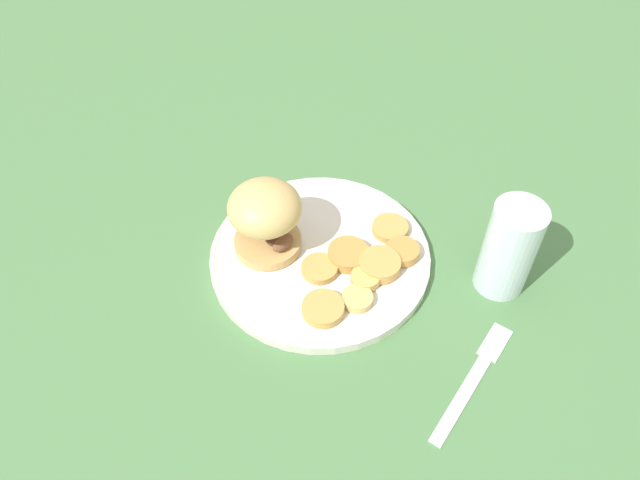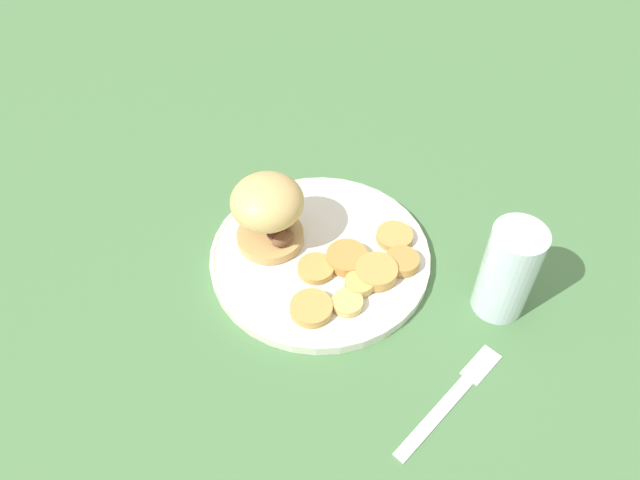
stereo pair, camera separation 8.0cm
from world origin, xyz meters
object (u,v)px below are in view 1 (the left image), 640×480
object	(u,v)px
sandwich	(266,215)
fork	(473,379)
drinking_glass	(509,249)
dinner_plate	(320,256)

from	to	relation	value
sandwich	fork	world-z (taller)	sandwich
sandwich	drinking_glass	distance (m)	0.30
fork	drinking_glass	size ratio (longest dim) A/B	1.36
drinking_glass	fork	bearing A→B (deg)	95.52
dinner_plate	fork	bearing A→B (deg)	161.38
dinner_plate	sandwich	bearing A→B (deg)	15.33
sandwich	drinking_glass	bearing A→B (deg)	-162.71
drinking_glass	dinner_plate	bearing A→B (deg)	17.88
sandwich	drinking_glass	xyz separation A→B (m)	(-0.29, -0.09, -0.01)
dinner_plate	drinking_glass	xyz separation A→B (m)	(-0.22, -0.07, 0.06)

